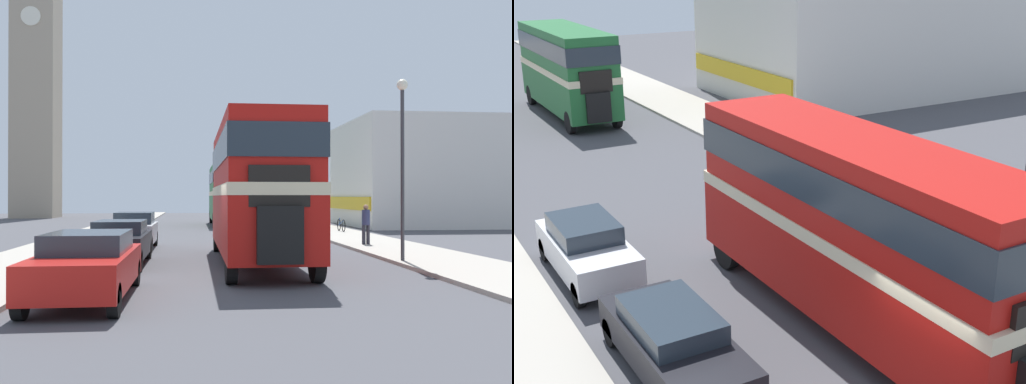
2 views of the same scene
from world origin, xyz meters
TOP-DOWN VIEW (x-y plane):
  - double_decker_bus at (0.61, 3.51)m, footprint 2.48×10.42m
  - bus_distant at (1.14, 28.11)m, footprint 2.52×9.56m
  - car_parked_mid at (-3.74, 3.65)m, footprint 1.70×4.49m
  - car_parked_far at (-3.84, 9.13)m, footprint 1.69×4.04m
  - pedestrian_walking at (5.98, 8.98)m, footprint 0.35×0.35m
  - bicycle_on_pavement at (7.27, 18.00)m, footprint 0.05×1.76m
  - shop_building_block at (19.09, 26.05)m, footprint 18.40×11.31m

SIDE VIEW (x-z plane):
  - bicycle_on_pavement at x=7.27m, z-range 0.09..0.87m
  - car_parked_mid at x=-3.74m, z-range 0.03..1.45m
  - car_parked_far at x=-3.84m, z-range 0.02..1.55m
  - pedestrian_walking at x=5.98m, z-range 0.23..1.95m
  - double_decker_bus at x=0.61m, z-range 0.41..4.81m
  - bus_distant at x=1.14m, z-range 0.41..4.83m
  - shop_building_block at x=19.09m, z-range 0.00..7.69m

